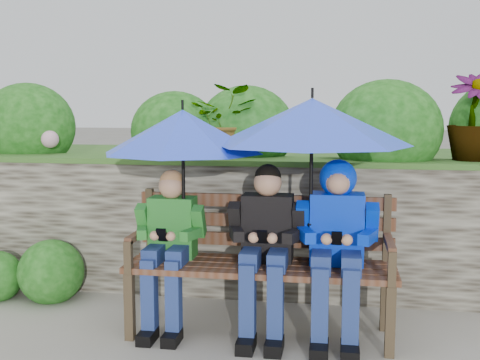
% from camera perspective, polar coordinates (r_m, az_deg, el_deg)
% --- Properties ---
extents(ground, '(60.00, 60.00, 0.00)m').
position_cam_1_polar(ground, '(3.98, -0.24, -13.87)').
color(ground, gray).
rests_on(ground, ground).
extents(garden_backdrop, '(8.00, 2.84, 1.72)m').
position_cam_1_polar(garden_backdrop, '(5.40, 1.78, -1.76)').
color(garden_backdrop, '#332D24').
rests_on(garden_backdrop, ground).
extents(park_bench, '(1.66, 0.49, 0.87)m').
position_cam_1_polar(park_bench, '(3.80, 2.07, -7.04)').
color(park_bench, '#3D3120').
rests_on(park_bench, ground).
extents(boy_left, '(0.43, 0.50, 1.02)m').
position_cam_1_polar(boy_left, '(3.83, -6.74, -5.70)').
color(boy_left, '#256628').
rests_on(boy_left, ground).
extents(boy_middle, '(0.47, 0.54, 1.07)m').
position_cam_1_polar(boy_middle, '(3.70, 2.47, -5.81)').
color(boy_middle, black).
rests_on(boy_middle, ground).
extents(boy_right, '(0.49, 0.59, 1.10)m').
position_cam_1_polar(boy_right, '(3.68, 9.17, -5.12)').
color(boy_right, '#0014C0').
rests_on(boy_right, ground).
extents(umbrella_left, '(1.01, 1.01, 0.79)m').
position_cam_1_polar(umbrella_left, '(3.75, -5.45, 4.59)').
color(umbrella_left, blue).
rests_on(umbrella_left, ground).
extents(umbrella_right, '(1.19, 1.19, 0.84)m').
position_cam_1_polar(umbrella_right, '(3.61, 6.84, 5.50)').
color(umbrella_right, blue).
rests_on(umbrella_right, ground).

